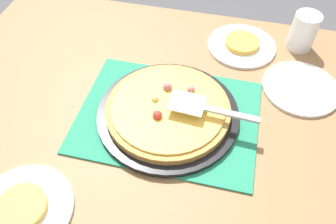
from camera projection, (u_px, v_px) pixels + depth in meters
ground_plane at (168, 223)px, 1.49m from camera, size 8.00×8.00×0.00m
dining_table at (168, 140)px, 1.00m from camera, size 1.40×1.00×0.75m
placemat at (168, 116)px, 0.91m from camera, size 0.48×0.36×0.01m
pizza_pan at (168, 114)px, 0.90m from camera, size 0.38×0.38×0.01m
pizza at (168, 109)px, 0.89m from camera, size 0.33×0.33×0.05m
plate_near_left at (23, 209)px, 0.74m from camera, size 0.22×0.22×0.01m
plate_far_right at (241, 46)px, 1.10m from camera, size 0.22×0.22×0.01m
plate_side at (301, 88)px, 0.98m from camera, size 0.22×0.22×0.01m
served_slice_left at (21, 207)px, 0.73m from camera, size 0.11×0.11×0.02m
served_slice_right at (242, 43)px, 1.09m from camera, size 0.11×0.11×0.02m
cup_far at (303, 32)px, 1.06m from camera, size 0.08×0.08×0.12m
pizza_server at (205, 108)px, 0.84m from camera, size 0.23×0.08×0.01m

